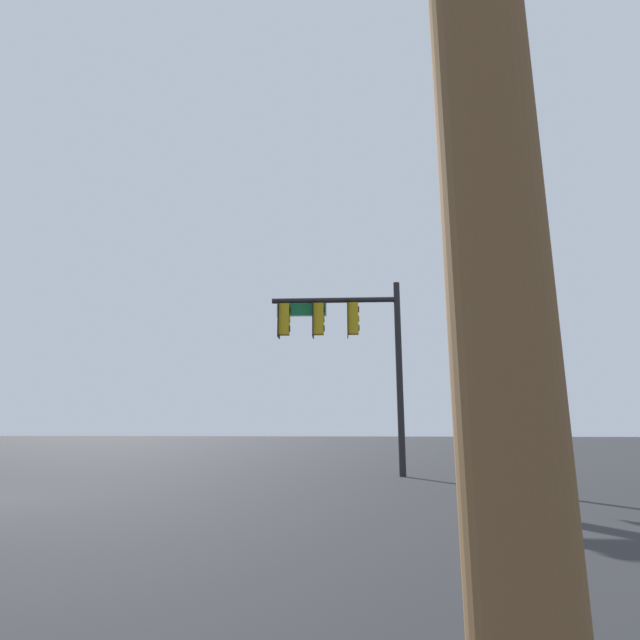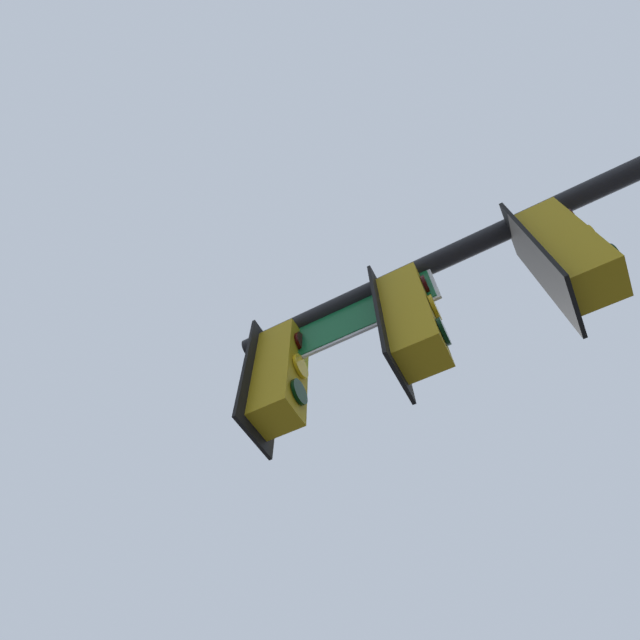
# 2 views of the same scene
# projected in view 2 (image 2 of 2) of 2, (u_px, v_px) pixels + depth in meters

# --- Properties ---
(signal_pole_near) EXTENTS (4.40, 1.26, 6.52)m
(signal_pole_near) POSITION_uv_depth(u_px,v_px,m) (559.00, 304.00, 3.23)
(signal_pole_near) COLOR black
(signal_pole_near) RESTS_ON ground_plane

